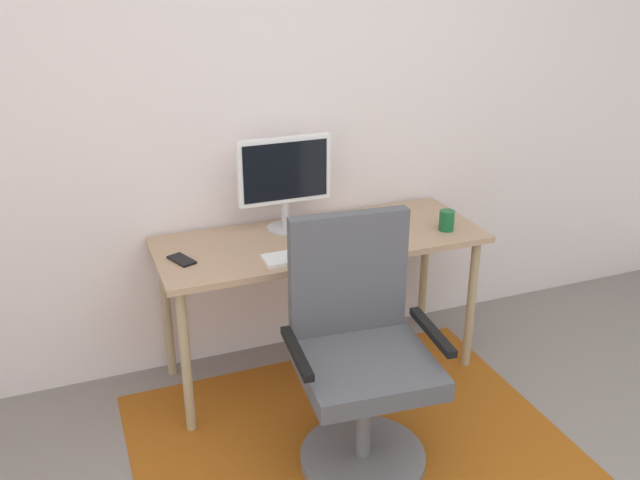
% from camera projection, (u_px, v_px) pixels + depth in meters
% --- Properties ---
extents(wall_back, '(6.00, 0.10, 2.60)m').
position_uv_depth(wall_back, '(301.00, 102.00, 3.38)').
color(wall_back, silver).
rests_on(wall_back, ground).
extents(area_rug, '(1.82, 1.49, 0.01)m').
position_uv_depth(area_rug, '(353.00, 447.00, 3.00)').
color(area_rug, '#964C13').
rests_on(area_rug, ground).
extents(desk, '(1.55, 0.59, 0.73)m').
position_uv_depth(desk, '(320.00, 252.00, 3.31)').
color(desk, tan).
rests_on(desk, ground).
extents(monitor, '(0.45, 0.18, 0.46)m').
position_uv_depth(monitor, '(284.00, 175.00, 3.26)').
color(monitor, '#B2B2B7').
rests_on(monitor, desk).
extents(keyboard, '(0.43, 0.13, 0.02)m').
position_uv_depth(keyboard, '(311.00, 254.00, 3.07)').
color(keyboard, white).
rests_on(keyboard, desk).
extents(computer_mouse, '(0.06, 0.10, 0.03)m').
position_uv_depth(computer_mouse, '(377.00, 245.00, 3.15)').
color(computer_mouse, white).
rests_on(computer_mouse, desk).
extents(coffee_cup, '(0.07, 0.07, 0.10)m').
position_uv_depth(coffee_cup, '(447.00, 220.00, 3.34)').
color(coffee_cup, '#175E2F').
rests_on(coffee_cup, desk).
extents(cell_phone, '(0.11, 0.16, 0.01)m').
position_uv_depth(cell_phone, '(182.00, 260.00, 3.03)').
color(cell_phone, black).
rests_on(cell_phone, desk).
extents(office_chair, '(0.63, 0.56, 1.04)m').
position_uv_depth(office_chair, '(360.00, 365.00, 2.80)').
color(office_chair, slate).
rests_on(office_chair, ground).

